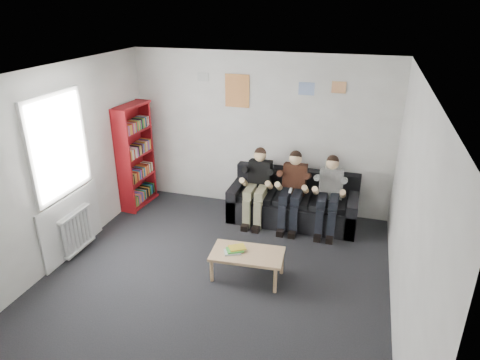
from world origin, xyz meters
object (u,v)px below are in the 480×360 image
object	(u,v)px
bookshelf	(136,156)
person_middle	(292,190)
sofa	(293,204)
coffee_table	(247,256)
person_right	(329,195)
person_left	(257,186)

from	to	relation	value
bookshelf	person_middle	xyz separation A→B (m)	(2.79, -0.00, -0.30)
sofa	bookshelf	distance (m)	2.86
coffee_table	bookshelf	bearing A→B (deg)	147.09
person_right	person_middle	bearing A→B (deg)	171.67
person_left	person_middle	world-z (taller)	person_middle
person_left	person_middle	distance (m)	0.58
person_left	person_middle	bearing A→B (deg)	0.81
bookshelf	coffee_table	bearing A→B (deg)	-28.12
sofa	coffee_table	bearing A→B (deg)	-99.44
sofa	person_left	xyz separation A→B (m)	(-0.58, -0.19, 0.33)
person_left	bookshelf	bearing A→B (deg)	-179.23
coffee_table	person_right	bearing A→B (deg)	61.21
sofa	person_left	bearing A→B (deg)	-161.79
person_left	person_right	distance (m)	1.17
coffee_table	person_left	world-z (taller)	person_left
person_middle	person_right	size ratio (longest dim) A/B	1.01
sofa	person_left	size ratio (longest dim) A/B	1.69
sofa	person_right	world-z (taller)	person_right
person_left	coffee_table	bearing A→B (deg)	-79.08
bookshelf	sofa	bearing A→B (deg)	8.67
bookshelf	person_middle	world-z (taller)	bookshelf
sofa	bookshelf	bearing A→B (deg)	-176.12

